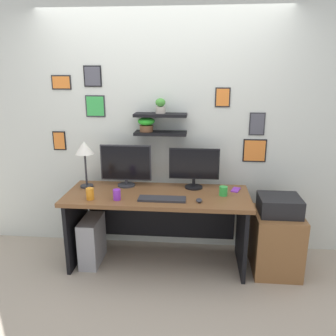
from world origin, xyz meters
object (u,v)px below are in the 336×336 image
object	(u,v)px
computer_mouse	(199,200)
drawer_cabinet	(276,242)
monitor_left	(126,165)
computer_tower_left	(92,241)
desk	(158,211)
printer	(279,205)
desk_lamp	(85,151)
monitor_right	(194,167)
water_cup	(90,194)
cell_phone	(236,190)
coffee_mug	(223,191)
pen_cup	(117,195)
keyboard	(162,199)

from	to	relation	value
computer_mouse	drawer_cabinet	world-z (taller)	computer_mouse
monitor_left	computer_tower_left	xyz separation A→B (m)	(-0.32, -0.27, -0.73)
desk	printer	size ratio (longest dim) A/B	4.69
desk_lamp	printer	xyz separation A→B (m)	(1.91, -0.16, -0.44)
desk	computer_tower_left	distance (m)	0.74
monitor_left	desk_lamp	xyz separation A→B (m)	(-0.40, -0.08, 0.16)
monitor_right	printer	xyz separation A→B (m)	(0.81, -0.25, -0.29)
desk_lamp	desk	bearing A→B (deg)	-5.83
water_cup	computer_mouse	bearing A→B (deg)	1.68
monitor_left	printer	world-z (taller)	monitor_left
cell_phone	printer	xyz separation A→B (m)	(0.39, -0.20, -0.07)
desk_lamp	drawer_cabinet	distance (m)	2.09
cell_phone	monitor_right	bearing A→B (deg)	-167.78
coffee_mug	pen_cup	world-z (taller)	pen_cup
monitor_left	monitor_right	xyz separation A→B (m)	(0.70, -0.00, -0.00)
coffee_mug	desk	bearing A→B (deg)	175.88
monitor_left	pen_cup	bearing A→B (deg)	-90.61
desk	water_cup	world-z (taller)	water_cup
computer_tower_left	cell_phone	bearing A→B (deg)	8.77
computer_mouse	desk_lamp	size ratio (longest dim) A/B	0.19
drawer_cabinet	water_cup	bearing A→B (deg)	-174.27
desk	pen_cup	distance (m)	0.50
coffee_mug	monitor_left	bearing A→B (deg)	168.18
drawer_cabinet	pen_cup	bearing A→B (deg)	-173.84
water_cup	printer	bearing A→B (deg)	5.73
cell_phone	printer	world-z (taller)	printer
computer_mouse	pen_cup	xyz separation A→B (m)	(-0.76, -0.02, 0.04)
monitor_left	coffee_mug	world-z (taller)	monitor_left
desk_lamp	pen_cup	bearing A→B (deg)	-39.59
desk	coffee_mug	size ratio (longest dim) A/B	19.82
desk	monitor_left	distance (m)	0.58
coffee_mug	printer	size ratio (longest dim) A/B	0.24
drawer_cabinet	printer	xyz separation A→B (m)	(0.00, -0.00, 0.38)
computer_tower_left	desk	bearing A→B (deg)	9.10
drawer_cabinet	desk_lamp	bearing A→B (deg)	175.17
keyboard	computer_mouse	size ratio (longest dim) A/B	4.89
monitor_left	pen_cup	size ratio (longest dim) A/B	5.23
desk_lamp	computer_tower_left	bearing A→B (deg)	-66.86
keyboard	water_cup	bearing A→B (deg)	-176.09
computer_mouse	cell_phone	size ratio (longest dim) A/B	0.64
cell_phone	water_cup	size ratio (longest dim) A/B	1.27
computer_mouse	coffee_mug	size ratio (longest dim) A/B	1.00
water_cup	printer	distance (m)	1.78
drawer_cabinet	printer	world-z (taller)	printer
monitor_left	desk_lamp	distance (m)	0.43
monitor_right	pen_cup	world-z (taller)	monitor_right
pen_cup	computer_tower_left	size ratio (longest dim) A/B	0.21
monitor_right	computer_tower_left	world-z (taller)	monitor_right
desk	computer_tower_left	bearing A→B (deg)	-170.90
desk	pen_cup	xyz separation A→B (m)	(-0.35, -0.25, 0.25)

